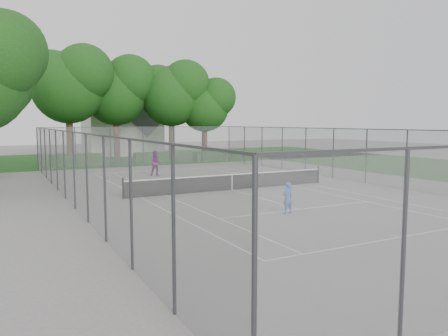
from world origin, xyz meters
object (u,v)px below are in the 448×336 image
house (122,119)px  woman_player (156,163)px  girl_player (288,198)px  tennis_net (232,181)px

house → woman_player: (-3.30, -22.01, -3.34)m
girl_player → woman_player: woman_player is taller
girl_player → house: bearing=-97.0°
tennis_net → woman_player: 8.68m
house → girl_player: bearing=-94.1°
house → girl_player: (-2.66, -37.41, -3.58)m
tennis_net → house: size_ratio=1.21×
house → tennis_net: bearing=-93.0°
tennis_net → woman_player: woman_player is taller
house → woman_player: bearing=-98.5°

